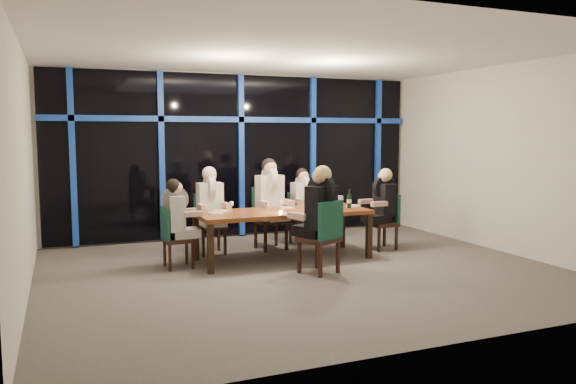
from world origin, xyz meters
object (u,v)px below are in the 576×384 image
at_px(diner_far_right, 303,195).
at_px(chair_near_mid, 324,233).
at_px(chair_end_left, 173,235).
at_px(diner_end_left, 177,210).
at_px(diner_near_mid, 319,203).
at_px(wine_bottle, 349,201).
at_px(chair_far_right, 301,215).
at_px(chair_far_left, 209,220).
at_px(diner_far_left, 210,197).
at_px(dining_table, 283,215).
at_px(chair_far_mid, 268,214).
at_px(diner_end_right, 383,197).
at_px(chair_end_right, 386,218).
at_px(water_pitcher, 339,203).
at_px(diner_far_mid, 271,190).

bearing_deg(diner_far_right, chair_near_mid, -112.23).
xyz_separation_m(chair_end_left, diner_end_left, (0.07, 0.00, 0.35)).
bearing_deg(diner_near_mid, wine_bottle, -161.90).
bearing_deg(diner_end_left, diner_near_mid, -123.84).
xyz_separation_m(chair_far_right, wine_bottle, (0.30, -1.18, 0.37)).
distance_m(chair_far_left, diner_far_right, 1.71).
bearing_deg(diner_far_left, dining_table, -42.30).
bearing_deg(chair_far_mid, chair_far_left, 173.32).
relative_size(diner_end_left, diner_end_right, 0.95).
xyz_separation_m(chair_end_right, diner_end_left, (-3.45, -0.01, 0.32)).
xyz_separation_m(chair_far_mid, chair_near_mid, (0.10, -1.91, -0.01)).
height_order(chair_end_right, diner_near_mid, diner_near_mid).
distance_m(chair_end_right, diner_far_right, 1.46).
bearing_deg(chair_end_right, wine_bottle, -77.93).
bearing_deg(water_pitcher, diner_near_mid, -142.82).
bearing_deg(diner_far_right, diner_end_left, -165.21).
distance_m(diner_far_mid, diner_end_left, 1.82).
bearing_deg(diner_far_right, dining_table, -134.53).
relative_size(diner_end_right, diner_near_mid, 0.91).
height_order(diner_far_left, water_pitcher, diner_far_left).
height_order(chair_end_left, chair_near_mid, chair_near_mid).
xyz_separation_m(chair_far_left, chair_end_right, (2.78, -0.80, -0.02)).
height_order(dining_table, diner_end_left, diner_end_left).
relative_size(chair_near_mid, wine_bottle, 3.34).
distance_m(chair_far_left, chair_end_right, 2.90).
height_order(diner_end_left, diner_end_right, diner_end_right).
bearing_deg(diner_near_mid, chair_far_right, -131.06).
bearing_deg(chair_far_right, wine_bottle, -81.67).
relative_size(chair_near_mid, diner_far_left, 1.09).
relative_size(diner_far_right, wine_bottle, 2.89).
bearing_deg(chair_far_left, chair_far_mid, -2.52).
xyz_separation_m(dining_table, wine_bottle, (1.05, -0.15, 0.18)).
distance_m(chair_far_right, wine_bottle, 1.27).
bearing_deg(dining_table, diner_far_right, 51.57).
bearing_deg(diner_far_left, chair_near_mid, -60.76).
xyz_separation_m(chair_far_left, diner_far_mid, (1.01, -0.11, 0.45)).
bearing_deg(chair_end_left, chair_far_right, -70.89).
relative_size(chair_end_left, chair_end_right, 0.95).
xyz_separation_m(chair_end_right, wine_bottle, (-0.81, -0.22, 0.36)).
height_order(dining_table, water_pitcher, water_pitcher).
relative_size(wine_bottle, water_pitcher, 1.40).
height_order(diner_end_left, wine_bottle, diner_end_left).
bearing_deg(wine_bottle, diner_end_left, 175.53).
bearing_deg(chair_far_right, diner_far_mid, -164.54).
bearing_deg(diner_end_right, chair_near_mid, -58.07).
bearing_deg(chair_far_mid, diner_near_mid, -93.55).
distance_m(chair_near_mid, diner_end_left, 2.10).
height_order(diner_far_left, diner_end_left, diner_far_left).
height_order(chair_end_left, wine_bottle, wine_bottle).
relative_size(diner_far_left, diner_far_mid, 0.92).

